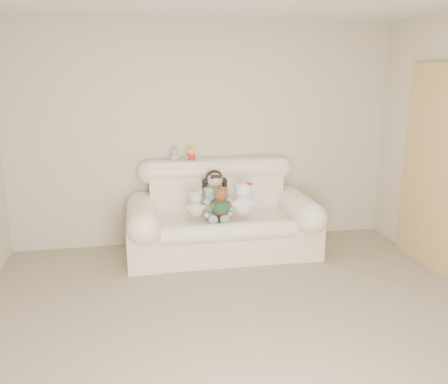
# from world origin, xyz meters

# --- Properties ---
(floor) EXTENTS (5.00, 5.00, 0.00)m
(floor) POSITION_xyz_m (0.00, 0.00, 0.00)
(floor) COLOR gray
(floor) RESTS_ON ground
(wall_back) EXTENTS (4.50, 0.00, 4.50)m
(wall_back) POSITION_xyz_m (0.00, 2.50, 1.30)
(wall_back) COLOR beige
(wall_back) RESTS_ON ground
(sofa) EXTENTS (2.10, 0.95, 1.03)m
(sofa) POSITION_xyz_m (0.12, 2.00, 0.52)
(sofa) COLOR #FFECCD
(sofa) RESTS_ON floor
(door_panel) EXTENTS (0.06, 0.90, 2.10)m
(door_panel) POSITION_xyz_m (2.22, 1.40, 1.05)
(door_panel) COLOR tan
(door_panel) RESTS_ON floor
(seated_child) EXTENTS (0.36, 0.42, 0.54)m
(seated_child) POSITION_xyz_m (0.05, 2.08, 0.69)
(seated_child) COLOR #286D55
(seated_child) RESTS_ON sofa
(brown_teddy) EXTENTS (0.25, 0.20, 0.37)m
(brown_teddy) POSITION_xyz_m (0.08, 1.87, 0.69)
(brown_teddy) COLOR brown
(brown_teddy) RESTS_ON sofa
(white_cat) EXTENTS (0.28, 0.22, 0.43)m
(white_cat) POSITION_xyz_m (0.32, 1.86, 0.71)
(white_cat) COLOR white
(white_cat) RESTS_ON sofa
(cream_teddy) EXTENTS (0.24, 0.19, 0.33)m
(cream_teddy) POSITION_xyz_m (-0.20, 1.88, 0.67)
(cream_teddy) COLOR beige
(cream_teddy) RESTS_ON sofa
(yellow_mini_bear) EXTENTS (0.15, 0.13, 0.20)m
(yellow_mini_bear) POSITION_xyz_m (-0.18, 2.34, 1.11)
(yellow_mini_bear) COLOR yellow
(yellow_mini_bear) RESTS_ON sofa
(grey_mini_plush) EXTENTS (0.13, 0.10, 0.19)m
(grey_mini_plush) POSITION_xyz_m (-0.37, 2.39, 1.11)
(grey_mini_plush) COLOR #B8B8BF
(grey_mini_plush) RESTS_ON sofa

